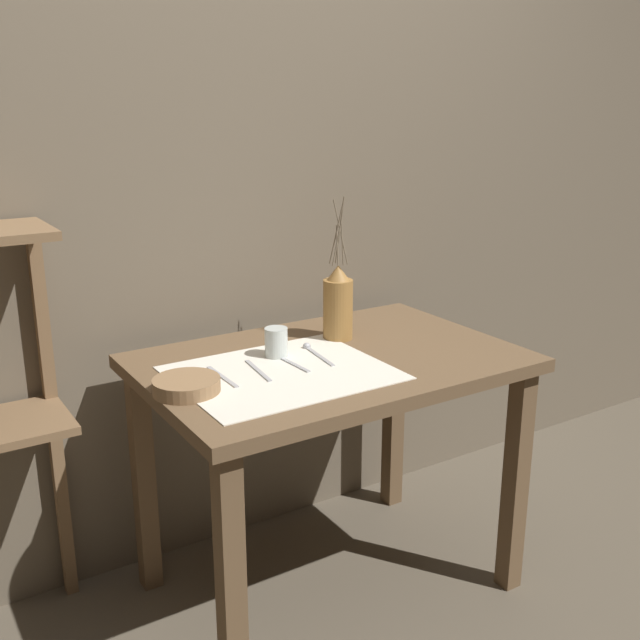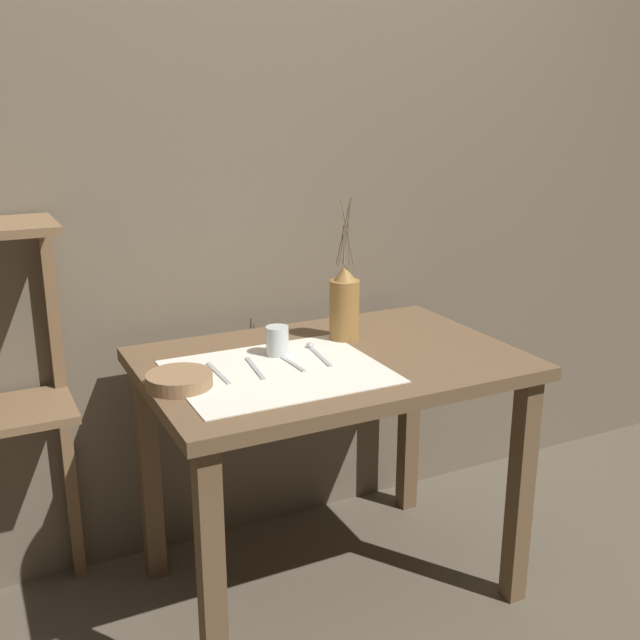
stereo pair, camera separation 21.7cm
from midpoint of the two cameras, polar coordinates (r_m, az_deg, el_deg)
The scene contains 11 objects.
ground_plane at distance 2.59m, azimuth 3.30°, elevation -19.53°, with size 12.00×12.00×0.00m, color brown.
stone_wall_back at distance 2.54m, azimuth -1.66°, elevation 9.22°, with size 7.00×0.06×2.40m.
wooden_table at distance 2.26m, azimuth 3.58°, elevation -5.69°, with size 1.10×0.74×0.79m.
linen_cloth at distance 2.10m, azimuth -0.27°, elevation -3.99°, with size 0.58×0.47×0.00m.
pitcher_with_flowers at distance 2.36m, azimuth 4.51°, elevation 1.11°, with size 0.09×0.09×0.45m.
wooden_bowl at distance 2.00m, azimuth -7.64°, elevation -4.64°, with size 0.18×0.18×0.04m.
glass_tumbler_near at distance 2.21m, azimuth -0.49°, elevation -1.64°, with size 0.07×0.07×0.09m.
knife_center at distance 2.08m, azimuth -4.83°, elevation -4.10°, with size 0.01×0.18×0.00m.
fork_inner at distance 2.11m, azimuth -2.01°, elevation -3.78°, with size 0.03×0.18×0.00m.
spoon_inner at distance 2.21m, azimuth -0.20°, elevation -2.78°, with size 0.03×0.19×0.02m.
spoon_outer at distance 2.26m, azimuth 2.27°, elevation -2.34°, with size 0.04×0.19×0.02m.
Camera 2 is at (-0.96, -1.86, 1.52)m, focal length 42.00 mm.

